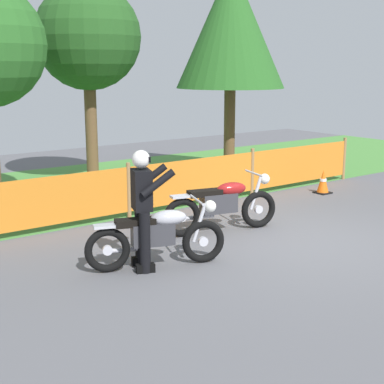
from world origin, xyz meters
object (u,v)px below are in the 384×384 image
rider_trailing (143,205)px  motorcycle_trailing (157,236)px  traffic_cone (323,182)px  motorcycle_lead (222,204)px

rider_trailing → motorcycle_trailing: bearing=0.6°
rider_trailing → traffic_cone: size_ratio=3.19×
motorcycle_trailing → motorcycle_lead: bearing=43.4°
motorcycle_lead → traffic_cone: motorcycle_lead is taller
motorcycle_trailing → traffic_cone: motorcycle_trailing is taller
rider_trailing → traffic_cone: rider_trailing is taller
motorcycle_trailing → rider_trailing: rider_trailing is taller
motorcycle_lead → traffic_cone: size_ratio=3.91×
motorcycle_lead → traffic_cone: 3.87m
motorcycle_lead → rider_trailing: size_ratio=1.23×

